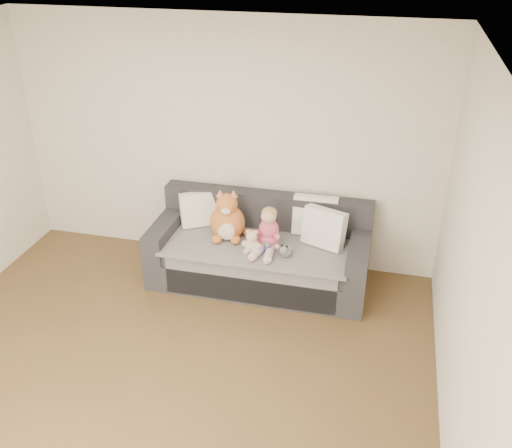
% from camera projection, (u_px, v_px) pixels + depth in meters
% --- Properties ---
extents(room_shell, '(5.00, 5.00, 5.00)m').
position_uv_depth(room_shell, '(143.00, 242.00, 4.11)').
color(room_shell, brown).
rests_on(room_shell, ground).
extents(sofa, '(2.20, 0.94, 0.85)m').
position_uv_depth(sofa, '(260.00, 253.00, 5.88)').
color(sofa, '#242529').
rests_on(sofa, ground).
extents(cushion_left, '(0.43, 0.36, 0.38)m').
position_uv_depth(cushion_left, '(199.00, 209.00, 6.00)').
color(cushion_left, white).
rests_on(cushion_left, sofa).
extents(cushion_right_back, '(0.45, 0.20, 0.42)m').
position_uv_depth(cushion_right_back, '(315.00, 216.00, 5.82)').
color(cushion_right_back, white).
rests_on(cushion_right_back, sofa).
extents(cushion_right_front, '(0.46, 0.32, 0.40)m').
position_uv_depth(cushion_right_front, '(324.00, 228.00, 5.61)').
color(cushion_right_front, white).
rests_on(cushion_right_front, sofa).
extents(toddler, '(0.31, 0.45, 0.44)m').
position_uv_depth(toddler, '(268.00, 232.00, 5.55)').
color(toddler, '#E3506F').
rests_on(toddler, sofa).
extents(plush_cat, '(0.44, 0.41, 0.55)m').
position_uv_depth(plush_cat, '(228.00, 220.00, 5.75)').
color(plush_cat, orange).
rests_on(plush_cat, sofa).
extents(teddy_bear, '(0.20, 0.15, 0.25)m').
position_uv_depth(teddy_bear, '(252.00, 244.00, 5.52)').
color(teddy_bear, tan).
rests_on(teddy_bear, sofa).
extents(plush_cow, '(0.12, 0.19, 0.15)m').
position_uv_depth(plush_cow, '(286.00, 250.00, 5.48)').
color(plush_cow, white).
rests_on(plush_cow, sofa).
extents(sippy_cup, '(0.10, 0.08, 0.11)m').
position_uv_depth(sippy_cup, '(268.00, 248.00, 5.54)').
color(sippy_cup, '#503288').
rests_on(sippy_cup, sofa).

